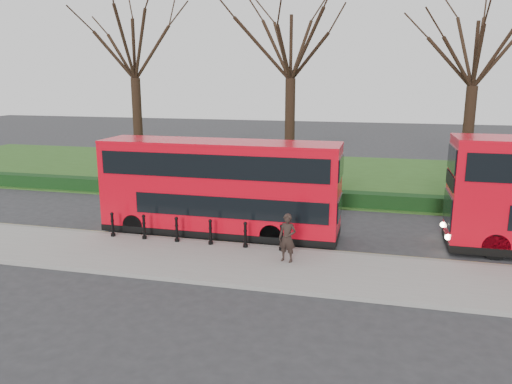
# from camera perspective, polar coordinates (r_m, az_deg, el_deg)

# --- Properties ---
(ground) EXTENTS (120.00, 120.00, 0.00)m
(ground) POSITION_cam_1_polar(r_m,az_deg,el_deg) (22.00, -6.16, -5.04)
(ground) COLOR #28282B
(ground) RESTS_ON ground
(pavement) EXTENTS (60.00, 4.00, 0.15)m
(pavement) POSITION_cam_1_polar(r_m,az_deg,el_deg) (19.35, -9.25, -7.45)
(pavement) COLOR gray
(pavement) RESTS_ON ground
(kerb) EXTENTS (60.00, 0.25, 0.16)m
(kerb) POSITION_cam_1_polar(r_m,az_deg,el_deg) (21.09, -7.10, -5.65)
(kerb) COLOR slate
(kerb) RESTS_ON ground
(grass_verge) EXTENTS (60.00, 18.00, 0.06)m
(grass_verge) POSITION_cam_1_polar(r_m,az_deg,el_deg) (36.01, 2.08, 2.15)
(grass_verge) COLOR #2A4D19
(grass_verge) RESTS_ON ground
(hedge) EXTENTS (60.00, 0.90, 0.80)m
(hedge) POSITION_cam_1_polar(r_m,az_deg,el_deg) (28.13, -1.41, -0.14)
(hedge) COLOR black
(hedge) RESTS_ON ground
(yellow_line_outer) EXTENTS (60.00, 0.10, 0.01)m
(yellow_line_outer) POSITION_cam_1_polar(r_m,az_deg,el_deg) (21.38, -6.81, -5.58)
(yellow_line_outer) COLOR yellow
(yellow_line_outer) RESTS_ON ground
(yellow_line_inner) EXTENTS (60.00, 0.10, 0.01)m
(yellow_line_inner) POSITION_cam_1_polar(r_m,az_deg,el_deg) (21.55, -6.62, -5.42)
(yellow_line_inner) COLOR yellow
(yellow_line_inner) RESTS_ON ground
(tree_left) EXTENTS (7.85, 7.85, 12.26)m
(tree_left) POSITION_cam_1_polar(r_m,az_deg,el_deg) (33.42, -13.84, 16.28)
(tree_left) COLOR black
(tree_left) RESTS_ON ground
(tree_mid) EXTENTS (7.82, 7.82, 12.22)m
(tree_mid) POSITION_cam_1_polar(r_m,az_deg,el_deg) (30.16, 4.03, 16.95)
(tree_mid) COLOR black
(tree_mid) RESTS_ON ground
(tree_right) EXTENTS (7.37, 7.37, 11.52)m
(tree_right) POSITION_cam_1_polar(r_m,az_deg,el_deg) (30.01, 23.86, 14.96)
(tree_right) COLOR black
(tree_right) RESTS_ON ground
(bollard_row) EXTENTS (7.48, 0.15, 1.00)m
(bollard_row) POSITION_cam_1_polar(r_m,az_deg,el_deg) (20.56, -7.17, -4.46)
(bollard_row) COLOR black
(bollard_row) RESTS_ON pavement
(bus_lead) EXTENTS (10.37, 2.38, 4.12)m
(bus_lead) POSITION_cam_1_polar(r_m,az_deg,el_deg) (21.67, -4.19, 0.42)
(bus_lead) COLOR red
(bus_lead) RESTS_ON ground
(pedestrian) EXTENTS (0.74, 0.57, 1.81)m
(pedestrian) POSITION_cam_1_polar(r_m,az_deg,el_deg) (18.30, 3.60, -5.26)
(pedestrian) COLOR black
(pedestrian) RESTS_ON pavement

